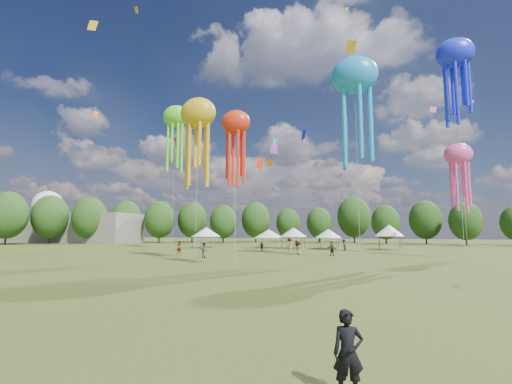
% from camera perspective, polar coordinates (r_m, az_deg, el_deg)
% --- Properties ---
extents(ground, '(300.00, 300.00, 0.00)m').
position_cam_1_polar(ground, '(13.40, -28.11, -19.35)').
color(ground, '#384416').
rests_on(ground, ground).
extents(observer_main, '(0.68, 0.53, 1.65)m').
position_cam_1_polar(observer_main, '(7.83, 14.57, -23.70)').
color(observer_main, black).
rests_on(observer_main, ground).
extents(spectator_near, '(1.06, 0.95, 1.81)m').
position_cam_1_polar(spectator_near, '(43.69, -8.34, -9.24)').
color(spectator_near, gray).
rests_on(spectator_near, ground).
extents(spectators_far, '(22.06, 19.64, 1.93)m').
position_cam_1_polar(spectators_far, '(55.71, 7.19, -8.63)').
color(spectators_far, gray).
rests_on(spectators_far, ground).
extents(festival_tents, '(38.80, 9.97, 4.32)m').
position_cam_1_polar(festival_tents, '(67.68, 5.66, -6.46)').
color(festival_tents, '#47474C').
rests_on(festival_tents, ground).
extents(show_kites, '(49.77, 28.80, 28.63)m').
position_cam_1_polar(show_kites, '(49.85, 7.88, 12.71)').
color(show_kites, gold).
rests_on(show_kites, ground).
extents(small_kites, '(66.22, 57.20, 46.59)m').
position_cam_1_polar(small_kites, '(58.84, 3.62, 20.26)').
color(small_kites, gold).
rests_on(small_kites, ground).
extents(treeline, '(201.57, 95.24, 13.43)m').
position_cam_1_polar(treeline, '(73.00, 7.33, -3.62)').
color(treeline, '#38281C').
rests_on(treeline, ground).
extents(hangar, '(40.00, 12.00, 8.00)m').
position_cam_1_polar(hangar, '(114.85, -27.47, -5.20)').
color(hangar, gray).
rests_on(hangar, ground).
extents(radome, '(9.00, 9.00, 16.00)m').
position_cam_1_polar(radome, '(130.77, -30.44, -2.46)').
color(radome, white).
rests_on(radome, ground).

